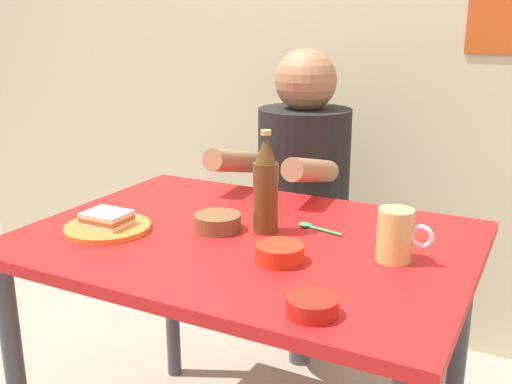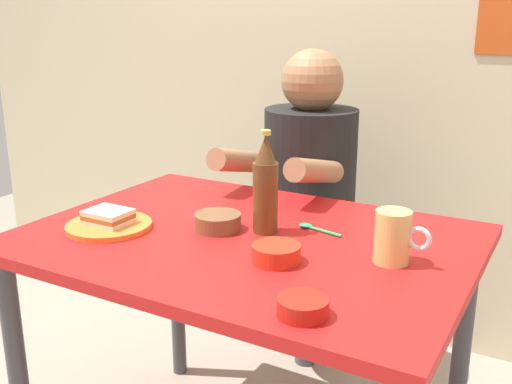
# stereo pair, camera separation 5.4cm
# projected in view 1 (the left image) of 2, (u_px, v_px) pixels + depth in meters

# --- Properties ---
(wall_back) EXTENTS (4.40, 0.09, 2.60)m
(wall_back) POSITION_uv_depth(u_px,v_px,m) (379.00, 8.00, 2.22)
(wall_back) COLOR beige
(wall_back) RESTS_ON ground
(dining_table) EXTENTS (1.10, 0.80, 0.74)m
(dining_table) POSITION_uv_depth(u_px,v_px,m) (247.00, 270.00, 1.51)
(dining_table) COLOR red
(dining_table) RESTS_ON ground
(stool) EXTENTS (0.34, 0.34, 0.45)m
(stool) POSITION_uv_depth(u_px,v_px,m) (301.00, 277.00, 2.18)
(stool) COLOR #4C4C51
(stool) RESTS_ON ground
(person_seated) EXTENTS (0.33, 0.56, 0.72)m
(person_seated) POSITION_uv_depth(u_px,v_px,m) (303.00, 168.00, 2.06)
(person_seated) COLOR black
(person_seated) RESTS_ON stool
(plate_orange) EXTENTS (0.22, 0.22, 0.01)m
(plate_orange) POSITION_uv_depth(u_px,v_px,m) (108.00, 228.00, 1.52)
(plate_orange) COLOR orange
(plate_orange) RESTS_ON dining_table
(sandwich) EXTENTS (0.11, 0.09, 0.04)m
(sandwich) POSITION_uv_depth(u_px,v_px,m) (107.00, 218.00, 1.51)
(sandwich) COLOR beige
(sandwich) RESTS_ON plate_orange
(beer_mug) EXTENTS (0.13, 0.08, 0.12)m
(beer_mug) POSITION_uv_depth(u_px,v_px,m) (396.00, 235.00, 1.31)
(beer_mug) COLOR #D1BC66
(beer_mug) RESTS_ON dining_table
(beer_bottle) EXTENTS (0.06, 0.06, 0.26)m
(beer_bottle) POSITION_uv_depth(u_px,v_px,m) (266.00, 187.00, 1.48)
(beer_bottle) COLOR #593819
(beer_bottle) RESTS_ON dining_table
(sauce_bowl_chili) EXTENTS (0.11, 0.11, 0.04)m
(sauce_bowl_chili) POSITION_uv_depth(u_px,v_px,m) (280.00, 252.00, 1.32)
(sauce_bowl_chili) COLOR red
(sauce_bowl_chili) RESTS_ON dining_table
(condiment_bowl_brown) EXTENTS (0.12, 0.12, 0.04)m
(condiment_bowl_brown) POSITION_uv_depth(u_px,v_px,m) (217.00, 222.00, 1.51)
(condiment_bowl_brown) COLOR brown
(condiment_bowl_brown) RESTS_ON dining_table
(sambal_bowl_red) EXTENTS (0.10, 0.10, 0.03)m
(sambal_bowl_red) POSITION_uv_depth(u_px,v_px,m) (312.00, 305.00, 1.08)
(sambal_bowl_red) COLOR #B21E14
(sambal_bowl_red) RESTS_ON dining_table
(spoon) EXTENTS (0.13, 0.04, 0.01)m
(spoon) POSITION_uv_depth(u_px,v_px,m) (312.00, 227.00, 1.53)
(spoon) COLOR #26A559
(spoon) RESTS_ON dining_table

